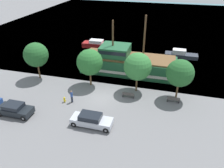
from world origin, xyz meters
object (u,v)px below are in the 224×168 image
Objects in this scene: moored_boat_dockside at (98,45)px; bench_promenade_east at (173,99)px; parked_car_curb_front at (15,109)px; bench_promenade_west at (128,95)px; moored_boat_outer at (181,55)px; fire_hydrant at (64,99)px; pirate_ship at (128,63)px; parked_car_curb_mid at (91,120)px; pedestrian_walking_near at (72,96)px.

moored_boat_dockside is 23.55m from bench_promenade_east.
moored_boat_dockside reaches higher than bench_promenade_east.
bench_promenade_west is at bearing 30.05° from parked_car_curb_front.
moored_boat_outer reaches higher than fire_hydrant.
pirate_ship is at bearing 102.12° from bench_promenade_west.
parked_car_curb_mid is at bearing -112.74° from moored_boat_outer.
moored_boat_outer is (8.60, 8.85, -1.08)m from pirate_ship.
parked_car_curb_mid is 6.10m from fire_hydrant.
moored_boat_outer is at bearing -3.70° from moored_boat_dockside.
bench_promenade_west is (-6.93, -16.62, -0.14)m from moored_boat_outer.
pirate_ship is 14.57m from parked_car_curb_mid.
parked_car_curb_front is at bearing -129.11° from moored_boat_outer.
moored_boat_outer is 25.31m from parked_car_curb_mid.
pirate_ship is at bearing 85.34° from parked_car_curb_mid.
pedestrian_walking_near is at bearing -156.61° from bench_promenade_west.
fire_hydrant is (-6.20, -11.03, -1.24)m from pirate_ship.
moored_boat_dockside is 4.40× the size of bench_promenade_west.
pedestrian_walking_near reaches higher than bench_promenade_west.
moored_boat_outer reaches higher than bench_promenade_east.
pirate_ship is at bearing 136.04° from bench_promenade_east.
bench_promenade_east is at bearing 14.91° from pedestrian_walking_near.
bench_promenade_west is at bearing -175.82° from bench_promenade_east.
pedestrian_walking_near reaches higher than parked_car_curb_front.
parked_car_curb_front is at bearing -125.70° from pirate_ship.
bench_promenade_west reaches higher than fire_hydrant.
bench_promenade_east is 0.93× the size of pedestrian_walking_near.
moored_boat_dockside is at bearing 98.61° from pedestrian_walking_near.
parked_car_curb_front is 9.58m from parked_car_curb_mid.
moored_boat_dockside is 21.09m from fire_hydrant.
moored_boat_outer reaches higher than parked_car_curb_mid.
parked_car_curb_mid is 2.69× the size of pedestrian_walking_near.
pirate_ship reaches higher than fire_hydrant.
pirate_ship reaches higher than moored_boat_outer.
bench_promenade_east is at bearing -43.96° from pirate_ship.
parked_car_curb_front is at bearing -149.95° from bench_promenade_west.
pirate_ship is 12.00m from pedestrian_walking_near.
moored_boat_dockside is 25.02m from parked_car_curb_front.
fire_hydrant is 1.10m from pedestrian_walking_near.
bench_promenade_west is at bearing 23.39° from pedestrian_walking_near.
parked_car_curb_front is 2.61× the size of bench_promenade_east.
moored_boat_dockside is at bearing 176.30° from moored_boat_outer.
bench_promenade_east is (7.62, -7.34, -1.21)m from pirate_ship.
moored_boat_dockside is at bearing 106.39° from parked_car_curb_mid.
bench_promenade_east is (15.99, -17.29, -0.21)m from moored_boat_dockside.
pedestrian_walking_near is (5.52, 4.20, 0.14)m from parked_car_curb_front.
moored_boat_outer is at bearing 54.79° from pedestrian_walking_near.
parked_car_curb_mid is 7.31m from bench_promenade_west.
parked_car_curb_mid is 2.88× the size of bench_promenade_east.
moored_boat_dockside reaches higher than fire_hydrant.
moored_boat_dockside reaches higher than bench_promenade_west.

